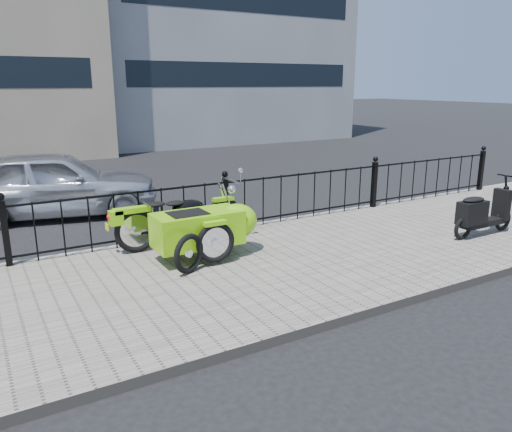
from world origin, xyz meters
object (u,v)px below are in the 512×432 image
spare_tire (189,254)px  sedan_car (55,184)px  motorcycle_sidecar (205,224)px  scooter (481,214)px

spare_tire → sedan_car: (-0.99, 4.61, 0.29)m
spare_tire → sedan_car: 4.72m
motorcycle_sidecar → sedan_car: size_ratio=0.56×
sedan_car → spare_tire: bearing=-155.0°
sedan_car → motorcycle_sidecar: bearing=-146.4°
scooter → spare_tire: bearing=169.9°
scooter → sedan_car: 8.14m
motorcycle_sidecar → spare_tire: 0.83m
motorcycle_sidecar → spare_tire: motorcycle_sidecar is taller
scooter → spare_tire: (-5.00, 0.89, -0.11)m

